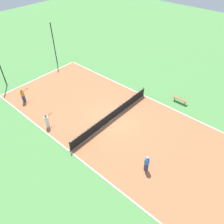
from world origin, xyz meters
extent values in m
plane|color=#518E47|center=(0.00, 0.00, 0.00)|extent=(80.00, 80.00, 0.00)
cube|color=#AD6B42|center=(0.00, 0.00, 0.01)|extent=(10.15, 22.64, 0.02)
cube|color=white|center=(-5.02, 0.00, 0.02)|extent=(0.10, 22.64, 0.00)
cube|color=white|center=(5.02, 0.00, 0.02)|extent=(0.10, 22.64, 0.00)
cube|color=white|center=(0.00, 11.27, 0.02)|extent=(10.15, 0.10, 0.00)
cube|color=white|center=(0.00, 0.00, 0.02)|extent=(10.15, 0.10, 0.00)
cylinder|color=black|center=(-4.92, 0.00, 0.53)|extent=(0.10, 0.10, 1.01)
cylinder|color=black|center=(4.92, 0.00, 0.53)|extent=(0.10, 0.10, 1.01)
cube|color=black|center=(0.00, 0.00, 0.50)|extent=(9.85, 0.03, 0.96)
cube|color=white|center=(0.00, 0.00, 0.96)|extent=(9.85, 0.04, 0.06)
cube|color=olive|center=(6.44, -3.41, 0.43)|extent=(0.36, 1.44, 0.04)
cylinder|color=#4C4C51|center=(6.44, -3.98, 0.21)|extent=(0.08, 0.08, 0.41)
cylinder|color=#4C4C51|center=(6.44, -2.84, 0.21)|extent=(0.08, 0.08, 0.41)
cube|color=navy|center=(-2.47, -5.43, 0.39)|extent=(0.24, 0.28, 0.73)
cylinder|color=blue|center=(-2.47, -5.43, 1.01)|extent=(0.42, 0.42, 0.51)
sphere|color=beige|center=(-2.47, -5.43, 1.37)|extent=(0.22, 0.22, 0.22)
cube|color=white|center=(-4.46, 3.58, 0.37)|extent=(0.29, 0.25, 0.69)
cylinder|color=white|center=(-4.46, 3.58, 0.95)|extent=(0.43, 0.43, 0.48)
sphere|color=brown|center=(-4.46, 3.58, 1.29)|extent=(0.21, 0.21, 0.21)
cylinder|color=#262626|center=(-4.15, 3.65, 1.07)|extent=(0.28, 0.09, 0.03)
torus|color=black|center=(-3.88, 3.72, 1.07)|extent=(0.36, 0.36, 0.02)
cube|color=navy|center=(-3.82, 8.41, 0.41)|extent=(0.28, 0.23, 0.77)
cylinder|color=orange|center=(-3.82, 8.41, 1.06)|extent=(0.41, 0.41, 0.54)
sphere|color=tan|center=(-3.82, 8.41, 1.44)|extent=(0.23, 0.23, 0.23)
cylinder|color=#262626|center=(-3.51, 8.45, 1.19)|extent=(0.28, 0.07, 0.03)
torus|color=black|center=(-3.23, 8.49, 1.19)|extent=(0.34, 0.34, 0.02)
sphere|color=#CCE033|center=(-3.38, 5.03, 0.06)|extent=(0.07, 0.07, 0.07)
sphere|color=#CCE033|center=(-0.23, 5.82, 0.06)|extent=(0.07, 0.07, 0.07)
sphere|color=#CCE033|center=(3.56, 5.98, 0.06)|extent=(0.07, 0.07, 0.07)
cylinder|color=black|center=(3.49, 12.55, 2.58)|extent=(0.12, 0.12, 5.15)
camera|label=1|loc=(-11.17, -9.80, 13.48)|focal=35.00mm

